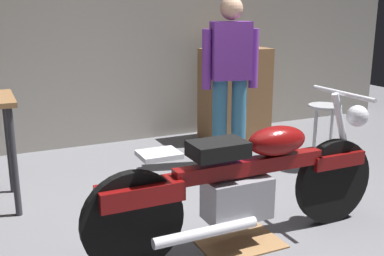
% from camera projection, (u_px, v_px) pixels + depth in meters
% --- Properties ---
extents(ground_plane, '(12.00, 12.00, 0.00)m').
position_uv_depth(ground_plane, '(232.00, 243.00, 3.16)').
color(ground_plane, slate).
extents(back_wall, '(8.00, 0.12, 3.10)m').
position_uv_depth(back_wall, '(112.00, 9.00, 5.23)').
color(back_wall, gray).
rests_on(back_wall, ground_plane).
extents(motorcycle, '(2.19, 0.60, 1.00)m').
position_uv_depth(motorcycle, '(246.00, 181.00, 3.06)').
color(motorcycle, black).
rests_on(motorcycle, ground_plane).
extents(person_standing, '(0.56, 0.30, 1.67)m').
position_uv_depth(person_standing, '(230.00, 75.00, 4.55)').
color(person_standing, teal).
rests_on(person_standing, ground_plane).
extents(shop_stool, '(0.32, 0.32, 0.64)m').
position_uv_depth(shop_stool, '(324.00, 119.00, 4.57)').
color(shop_stool, '#B2B2B7').
rests_on(shop_stool, ground_plane).
extents(wooden_dresser, '(0.80, 0.47, 1.10)m').
position_uv_depth(wooden_dresser, '(235.00, 94.00, 5.59)').
color(wooden_dresser, brown).
rests_on(wooden_dresser, ground_plane).
extents(drip_tray, '(0.56, 0.40, 0.01)m').
position_uv_depth(drip_tray, '(239.00, 242.00, 3.16)').
color(drip_tray, olive).
rests_on(drip_tray, ground_plane).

